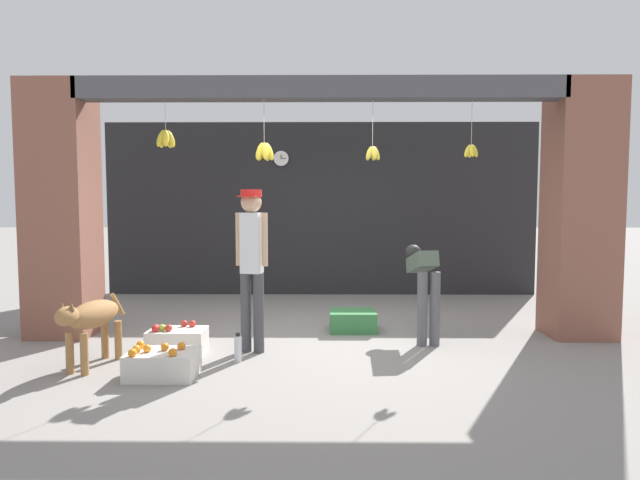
% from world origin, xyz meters
% --- Properties ---
extents(ground_plane, '(60.00, 60.00, 0.00)m').
position_xyz_m(ground_plane, '(0.00, 0.00, 0.00)').
color(ground_plane, gray).
extents(shop_back_wall, '(7.30, 0.12, 2.92)m').
position_xyz_m(shop_back_wall, '(0.00, 3.07, 1.46)').
color(shop_back_wall, '#232326').
rests_on(shop_back_wall, ground_plane).
extents(shop_pillar_left, '(0.70, 0.60, 2.92)m').
position_xyz_m(shop_pillar_left, '(-3.00, 0.30, 1.46)').
color(shop_pillar_left, brown).
rests_on(shop_pillar_left, ground_plane).
extents(shop_pillar_right, '(0.70, 0.60, 2.92)m').
position_xyz_m(shop_pillar_right, '(3.00, 0.30, 1.46)').
color(shop_pillar_right, brown).
rests_on(shop_pillar_right, ground_plane).
extents(storefront_awning, '(5.40, 0.28, 0.92)m').
position_xyz_m(storefront_awning, '(-0.03, 0.12, 2.77)').
color(storefront_awning, '#4C4C51').
extents(dog, '(0.39, 0.92, 0.68)m').
position_xyz_m(dog, '(-2.13, -0.89, 0.47)').
color(dog, '#9E7042').
rests_on(dog, ground_plane).
extents(shopkeeper, '(0.34, 0.29, 1.68)m').
position_xyz_m(shopkeeper, '(-0.70, -0.38, 1.00)').
color(shopkeeper, '#424247').
rests_on(shopkeeper, ground_plane).
extents(worker_stooping, '(0.28, 0.81, 1.05)m').
position_xyz_m(worker_stooping, '(1.16, 0.09, 0.70)').
color(worker_stooping, '#56565B').
rests_on(worker_stooping, ground_plane).
extents(fruit_crate_oranges, '(0.60, 0.39, 0.30)m').
position_xyz_m(fruit_crate_oranges, '(-1.39, -1.15, 0.12)').
color(fruit_crate_oranges, silver).
rests_on(fruit_crate_oranges, ground_plane).
extents(fruit_crate_apples, '(0.57, 0.35, 0.32)m').
position_xyz_m(fruit_crate_apples, '(-1.46, -0.45, 0.13)').
color(fruit_crate_apples, silver).
rests_on(fruit_crate_apples, ground_plane).
extents(produce_box_green, '(0.56, 0.43, 0.24)m').
position_xyz_m(produce_box_green, '(0.40, 0.51, 0.12)').
color(produce_box_green, '#387A42').
rests_on(produce_box_green, ground_plane).
extents(water_bottle, '(0.07, 0.07, 0.28)m').
position_xyz_m(water_bottle, '(-0.79, -0.71, 0.13)').
color(water_bottle, silver).
rests_on(water_bottle, ground_plane).
extents(wall_clock, '(0.27, 0.03, 0.27)m').
position_xyz_m(wall_clock, '(-0.68, 2.99, 2.32)').
color(wall_clock, black).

